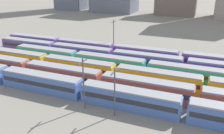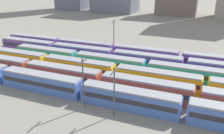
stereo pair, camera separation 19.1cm
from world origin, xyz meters
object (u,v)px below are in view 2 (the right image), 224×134
object	(u,v)px
train_track_0	(129,99)
train_track_2	(116,73)
train_track_4	(113,56)
train_track_5	(145,54)
train_track_3	(188,74)
train_track_1	(101,81)
catenary_pole_1	(114,35)
catenary_pole_2	(83,81)
catenary_pole_0	(114,90)

from	to	relation	value
train_track_0	train_track_2	xyz separation A→B (m)	(-6.62, 10.40, 0.00)
train_track_4	train_track_5	bearing A→B (deg)	34.04
train_track_4	train_track_3	bearing A→B (deg)	-14.47
train_track_0	train_track_3	xyz separation A→B (m)	(8.56, 15.60, 0.00)
train_track_1	train_track_5	distance (m)	21.16
train_track_0	catenary_pole_1	world-z (taller)	catenary_pole_1
train_track_0	train_track_2	distance (m)	12.33
train_track_3	train_track_5	bearing A→B (deg)	140.12
train_track_0	train_track_4	distance (m)	23.81
train_track_1	train_track_2	size ratio (longest dim) A/B	1.00
train_track_4	catenary_pole_1	bearing A→B (deg)	109.57
train_track_0	train_track_4	bearing A→B (deg)	119.11
train_track_4	catenary_pole_2	xyz separation A→B (m)	(4.20, -23.87, 3.39)
train_track_1	catenary_pole_2	distance (m)	8.94
train_track_5	catenary_pole_2	size ratio (longest dim) A/B	9.84
catenary_pole_1	train_track_2	bearing A→B (deg)	-67.08
train_track_2	catenary_pole_1	world-z (taller)	catenary_pole_1
train_track_5	catenary_pole_0	distance (m)	29.46
train_track_2	catenary_pole_0	bearing A→B (deg)	-69.71
train_track_4	train_track_5	size ratio (longest dim) A/B	0.80
train_track_2	train_track_3	size ratio (longest dim) A/B	0.80
train_track_4	catenary_pole_2	bearing A→B (deg)	-80.03
train_track_1	train_track_2	world-z (taller)	same
train_track_3	catenary_pole_0	size ratio (longest dim) A/B	10.72
train_track_1	train_track_4	size ratio (longest dim) A/B	1.00
train_track_4	train_track_5	distance (m)	9.29
train_track_3	catenary_pole_2	xyz separation A→B (m)	(-15.95, -18.67, 3.39)
train_track_3	catenary_pole_1	world-z (taller)	catenary_pole_1
train_track_4	catenary_pole_1	world-z (taller)	catenary_pole_1
catenary_pole_0	catenary_pole_1	distance (m)	34.88
catenary_pole_0	train_track_2	bearing A→B (deg)	110.29
train_track_2	catenary_pole_2	bearing A→B (deg)	-93.25
catenary_pole_1	catenary_pole_2	bearing A→B (deg)	-77.46
train_track_0	train_track_5	size ratio (longest dim) A/B	1.00
catenary_pole_1	catenary_pole_0	bearing A→B (deg)	-68.18
train_track_4	catenary_pole_0	bearing A→B (deg)	-67.41
train_track_0	train_track_3	world-z (taller)	same
train_track_1	catenary_pole_2	bearing A→B (deg)	-87.36
train_track_1	catenary_pole_0	bearing A→B (deg)	-53.71
train_track_3	train_track_1	bearing A→B (deg)	-147.51
train_track_3	train_track_5	world-z (taller)	same
catenary_pole_0	catenary_pole_1	world-z (taller)	catenary_pole_1
train_track_1	catenary_pole_0	xyz separation A→B (m)	(6.18, -8.41, 2.99)
train_track_5	train_track_2	bearing A→B (deg)	-99.96
train_track_0	train_track_1	xyz separation A→B (m)	(-7.77, 5.20, 0.00)
train_track_2	catenary_pole_0	xyz separation A→B (m)	(5.03, -13.61, 2.99)
train_track_4	train_track_1	bearing A→B (deg)	-76.26
train_track_2	catenary_pole_2	size ratio (longest dim) A/B	7.85
train_track_0	train_track_5	distance (m)	26.29
train_track_0	catenary_pole_0	distance (m)	4.67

